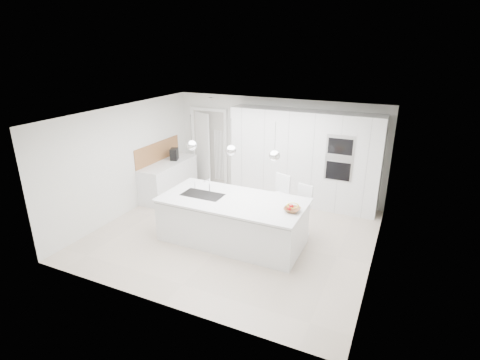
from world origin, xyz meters
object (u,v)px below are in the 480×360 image
at_px(bar_stool_right, 302,212).
at_px(fruit_bowl, 292,210).
at_px(espresso_machine, 174,154).
at_px(bar_stool_left, 280,203).
at_px(island_base, 232,222).

bearing_deg(bar_stool_right, fruit_bowl, -74.43).
relative_size(fruit_bowl, espresso_machine, 0.99).
relative_size(bar_stool_left, bar_stool_right, 1.09).
height_order(fruit_bowl, espresso_machine, espresso_machine).
relative_size(espresso_machine, bar_stool_right, 0.28).
height_order(bar_stool_left, bar_stool_right, bar_stool_left).
xyz_separation_m(bar_stool_left, bar_stool_right, (0.53, -0.13, -0.05)).
bearing_deg(fruit_bowl, espresso_machine, 154.66).
bearing_deg(espresso_machine, bar_stool_right, -36.39).
bearing_deg(island_base, bar_stool_right, 34.61).
bearing_deg(bar_stool_left, espresso_machine, -175.99).
xyz_separation_m(espresso_machine, bar_stool_right, (3.72, -0.95, -0.51)).
bearing_deg(bar_stool_left, fruit_bowl, -41.88).
bearing_deg(island_base, fruit_bowl, -0.27).
bearing_deg(island_base, bar_stool_left, 55.19).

